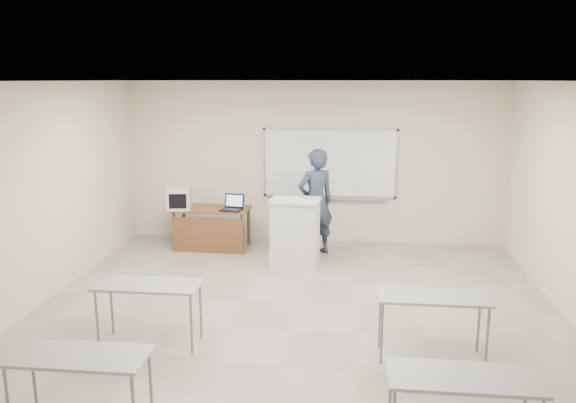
# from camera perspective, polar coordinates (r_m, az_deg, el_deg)

# --- Properties ---
(floor) EXTENTS (7.00, 8.00, 0.01)m
(floor) POSITION_cam_1_polar(r_m,az_deg,el_deg) (7.08, 0.34, -13.01)
(floor) COLOR gray
(floor) RESTS_ON ground
(whiteboard) EXTENTS (2.48, 0.10, 1.31)m
(whiteboard) POSITION_cam_1_polar(r_m,az_deg,el_deg) (10.45, 4.27, 3.80)
(whiteboard) COLOR white
(whiteboard) RESTS_ON floor
(student_desks) EXTENTS (4.40, 2.20, 0.73)m
(student_desks) POSITION_cam_1_polar(r_m,az_deg,el_deg) (5.58, -1.13, -12.63)
(student_desks) COLOR gray
(student_desks) RESTS_ON floor
(instructor_desk) EXTENTS (1.37, 0.68, 0.75)m
(instructor_desk) POSITION_cam_1_polar(r_m,az_deg,el_deg) (10.17, -7.90, -1.96)
(instructor_desk) COLOR #5F3117
(instructor_desk) RESTS_ON floor
(podium) EXTENTS (0.79, 0.58, 1.11)m
(podium) POSITION_cam_1_polar(r_m,az_deg,el_deg) (9.24, 0.73, -3.14)
(podium) COLOR beige
(podium) RESTS_ON floor
(crt_monitor) EXTENTS (0.40, 0.45, 0.38)m
(crt_monitor) POSITION_cam_1_polar(r_m,az_deg,el_deg) (10.22, -10.98, 0.29)
(crt_monitor) COLOR #BFB79B
(crt_monitor) RESTS_ON instructor_desk
(laptop) EXTENTS (0.36, 0.34, 0.27)m
(laptop) POSITION_cam_1_polar(r_m,az_deg,el_deg) (10.01, -5.74, -0.51)
(laptop) COLOR black
(laptop) RESTS_ON instructor_desk
(mouse) EXTENTS (0.10, 0.07, 0.04)m
(mouse) POSITION_cam_1_polar(r_m,az_deg,el_deg) (10.15, -4.71, -0.54)
(mouse) COLOR silver
(mouse) RESTS_ON instructor_desk
(keyboard) EXTENTS (0.52, 0.28, 0.03)m
(keyboard) POSITION_cam_1_polar(r_m,az_deg,el_deg) (9.17, 1.72, 0.39)
(keyboard) COLOR #BFB79B
(keyboard) RESTS_ON podium
(presenter) EXTENTS (0.82, 0.74, 1.87)m
(presenter) POSITION_cam_1_polar(r_m,az_deg,el_deg) (9.76, 2.81, -0.05)
(presenter) COLOR black
(presenter) RESTS_ON floor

